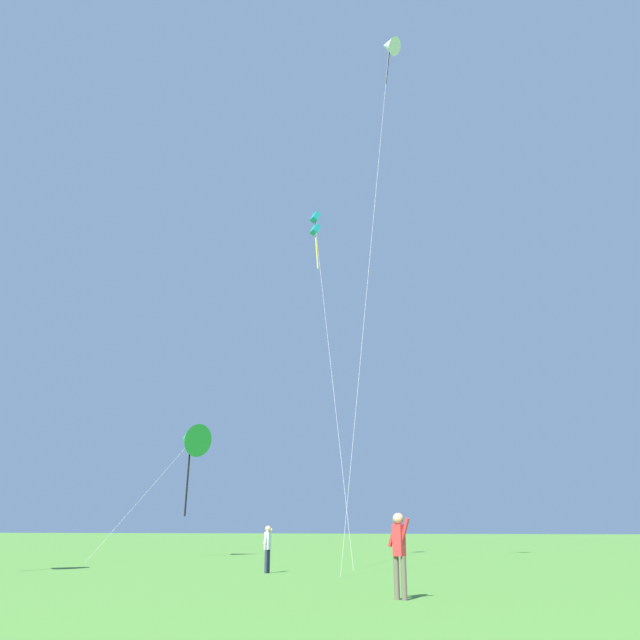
{
  "coord_description": "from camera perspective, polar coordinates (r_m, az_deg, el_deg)",
  "views": [
    {
      "loc": [
        -1.11,
        -5.04,
        1.46
      ],
      "look_at": [
        -10.23,
        21.5,
        10.56
      ],
      "focal_mm": 36.22,
      "sensor_mm": 36.0,
      "label": 1
    }
  ],
  "objects": [
    {
      "name": "kite_teal_box",
      "position": [
        36.56,
        -0.4,
        8.23
      ],
      "size": [
        4.29,
        7.19,
        18.54
      ],
      "color": "teal",
      "rests_on": "ground_plane"
    },
    {
      "name": "kite_white_distant",
      "position": [
        35.96,
        6.11,
        22.87
      ],
      "size": [
        1.76,
        6.38,
        25.59
      ],
      "color": "white",
      "rests_on": "ground_plane"
    },
    {
      "name": "kite_green_small",
      "position": [
        38.2,
        -11.37,
        -10.31
      ],
      "size": [
        2.43,
        8.51,
        7.4
      ],
      "color": "green",
      "rests_on": "ground_plane"
    },
    {
      "name": "person_foreground_watcher",
      "position": [
        23.98,
        -4.65,
        -19.16
      ],
      "size": [
        0.21,
        0.51,
        1.56
      ],
      "color": "#2D3351",
      "rests_on": "ground_plane"
    },
    {
      "name": "person_near_tree",
      "position": [
        15.15,
        7.01,
        -19.28
      ],
      "size": [
        0.57,
        0.28,
        1.8
      ],
      "color": "#665B4C",
      "rests_on": "ground_plane"
    }
  ]
}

